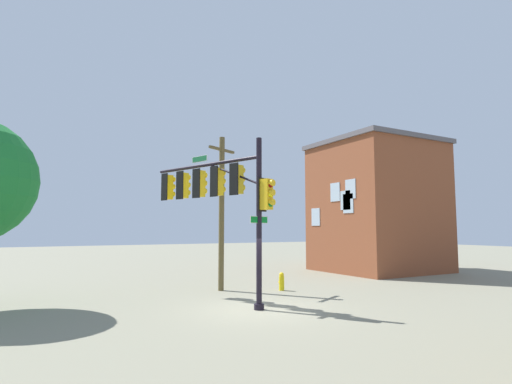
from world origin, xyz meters
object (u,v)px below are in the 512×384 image
at_px(signal_pole_assembly, 217,190).
at_px(brick_building, 377,206).
at_px(utility_pole, 222,209).
at_px(fire_hydrant, 282,281).

height_order(signal_pole_assembly, brick_building, brick_building).
relative_size(utility_pole, fire_hydrant, 8.68).
bearing_deg(utility_pole, brick_building, -78.13).
xyz_separation_m(signal_pole_assembly, brick_building, (5.30, -14.18, 0.02)).
bearing_deg(brick_building, signal_pole_assembly, 110.48).
height_order(utility_pole, fire_hydrant, utility_pole).
bearing_deg(utility_pole, signal_pole_assembly, 152.69).
distance_m(utility_pole, brick_building, 13.13).
distance_m(signal_pole_assembly, brick_building, 15.14).
xyz_separation_m(utility_pole, fire_hydrant, (-1.34, -2.47, -3.35)).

